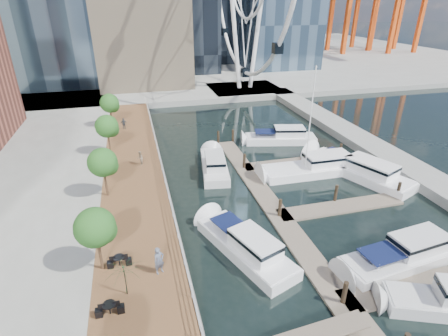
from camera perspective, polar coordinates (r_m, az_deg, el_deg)
name	(u,v)px	position (r m, az deg, el deg)	size (l,w,h in m)	color
ground	(285,290)	(24.50, 9.87, -19.07)	(520.00, 520.00, 0.00)	black
boardwalk	(135,191)	(34.72, -14.32, -3.70)	(6.00, 60.00, 1.00)	brown
seawall	(166,187)	(34.78, -9.39, -3.15)	(0.25, 60.00, 1.00)	#595954
land_far	(155,57)	(118.92, -11.24, 17.31)	(200.00, 114.00, 1.00)	gray
breakwater	(366,144)	(48.27, 22.18, 3.68)	(4.00, 60.00, 1.00)	gray
pier	(245,90)	(72.95, 3.38, 12.59)	(14.00, 12.00, 1.00)	gray
railing	(165,178)	(34.30, -9.68, -1.67)	(0.10, 60.00, 1.05)	white
floating_docks	(320,194)	(34.44, 15.39, -4.12)	(16.00, 34.00, 2.60)	#6D6051
street_trees	(103,163)	(32.30, -19.22, 0.85)	(2.60, 42.60, 4.60)	#3F2B1C
yacht_foreground	(402,263)	(29.09, 27.01, -13.63)	(2.82, 10.51, 2.15)	silver
pedestrian_near	(159,261)	(23.63, -10.57, -14.65)	(0.71, 0.47, 1.96)	#51596C
pedestrian_mid	(140,158)	(38.59, -13.56, 1.58)	(0.75, 0.58, 1.54)	gray
pedestrian_far	(124,124)	(50.18, -16.03, 6.98)	(0.91, 0.38, 1.56)	#30363C
moored_yachts	(309,178)	(38.26, 13.64, -1.59)	(22.84, 33.44, 11.50)	white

